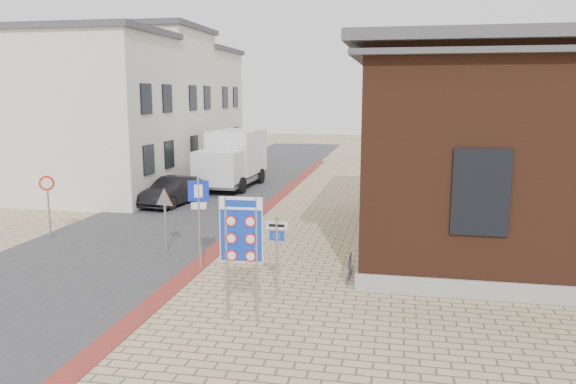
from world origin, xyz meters
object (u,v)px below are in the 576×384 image
Objects in this scene: border_sign at (241,232)px; bollard at (229,229)px; essen_sign at (277,245)px; box_truck at (233,158)px; sedan at (173,191)px; parking_sign at (199,207)px.

border_sign is 2.72× the size of bollard.
box_truck is at bearing 110.33° from essen_sign.
sedan is at bearing 126.96° from bollard.
bollard is at bearing -44.29° from sedan.
sedan is at bearing -100.60° from box_truck.
essen_sign is at bearing -51.26° from parking_sign.
essen_sign reaches higher than sedan.
bollard is at bearing -71.50° from box_truck.
sedan is at bearing 116.17° from border_sign.
border_sign reaches higher than sedan.
essen_sign is (6.16, -16.51, -0.26)m from box_truck.
parking_sign is (3.42, -14.81, 0.29)m from box_truck.
essen_sign reaches higher than bollard.
essen_sign is 5.50m from bollard.
box_truck is at bearing 85.80° from sedan.
border_sign is 2.00m from essen_sign.
box_truck reaches higher than border_sign.
bollard is at bearing 106.88° from border_sign.
box_truck is at bearing 104.74° from border_sign.
box_truck is (1.28, 5.56, 0.97)m from sedan.
essen_sign is 0.76× the size of parking_sign.
border_sign reaches higher than parking_sign.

